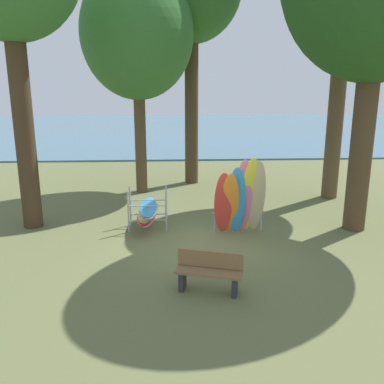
{
  "coord_description": "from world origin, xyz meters",
  "views": [
    {
      "loc": [
        -0.93,
        -10.54,
        4.23
      ],
      "look_at": [
        -0.28,
        1.45,
        1.1
      ],
      "focal_mm": 38.71,
      "sensor_mm": 36.0,
      "label": 1
    }
  ],
  "objects_px": {
    "tree_far_right_back": "(137,35)",
    "leaning_board_pile": "(241,199)",
    "board_storage_rack": "(148,211)",
    "park_bench": "(209,271)"
  },
  "relations": [
    {
      "from": "leaning_board_pile",
      "to": "board_storage_rack",
      "type": "xyz_separation_m",
      "value": [
        -2.69,
        0.6,
        -0.5
      ]
    },
    {
      "from": "tree_far_right_back",
      "to": "leaning_board_pile",
      "type": "relative_size",
      "value": 3.68
    },
    {
      "from": "board_storage_rack",
      "to": "leaning_board_pile",
      "type": "bearing_deg",
      "value": -12.66
    },
    {
      "from": "tree_far_right_back",
      "to": "board_storage_rack",
      "type": "bearing_deg",
      "value": -84.07
    },
    {
      "from": "board_storage_rack",
      "to": "tree_far_right_back",
      "type": "bearing_deg",
      "value": 95.93
    },
    {
      "from": "leaning_board_pile",
      "to": "board_storage_rack",
      "type": "height_order",
      "value": "leaning_board_pile"
    },
    {
      "from": "leaning_board_pile",
      "to": "board_storage_rack",
      "type": "distance_m",
      "value": 2.8
    },
    {
      "from": "tree_far_right_back",
      "to": "leaning_board_pile",
      "type": "distance_m",
      "value": 7.78
    },
    {
      "from": "board_storage_rack",
      "to": "park_bench",
      "type": "relative_size",
      "value": 1.46
    },
    {
      "from": "leaning_board_pile",
      "to": "tree_far_right_back",
      "type": "bearing_deg",
      "value": 121.83
    }
  ]
}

